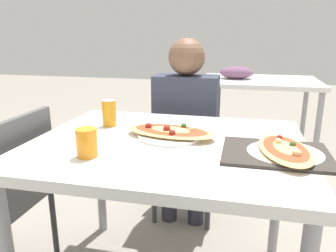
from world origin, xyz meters
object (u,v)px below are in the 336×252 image
at_px(pizza_main, 170,132).
at_px(drink_glass, 87,143).
at_px(soda_can, 109,113).
at_px(chair_side_left, 8,188).
at_px(pizza_second, 285,151).
at_px(chair_far_seated, 188,143).
at_px(person_seated, 185,117).
at_px(dining_table, 167,158).

distance_m(pizza_main, drink_glass, 0.38).
relative_size(soda_can, drink_glass, 1.20).
relative_size(chair_side_left, pizza_second, 2.19).
distance_m(chair_far_seated, person_seated, 0.23).
xyz_separation_m(pizza_main, pizza_second, (0.46, -0.13, -0.00)).
xyz_separation_m(pizza_main, soda_can, (-0.32, 0.10, 0.04)).
distance_m(dining_table, chair_side_left, 0.78).
height_order(dining_table, chair_far_seated, chair_far_seated).
xyz_separation_m(chair_side_left, drink_glass, (0.51, -0.17, 0.32)).
bearing_deg(drink_glass, soda_can, 101.62).
distance_m(dining_table, soda_can, 0.39).
bearing_deg(chair_side_left, drink_glass, -108.58).
height_order(chair_side_left, drink_glass, drink_glass).
bearing_deg(dining_table, chair_far_seated, 93.09).
distance_m(dining_table, chair_far_seated, 0.80).
bearing_deg(pizza_main, drink_glass, -129.02).
height_order(dining_table, chair_side_left, chair_side_left).
distance_m(person_seated, drink_glass, 0.93).
distance_m(person_seated, pizza_main, 0.61).
bearing_deg(drink_glass, chair_side_left, 161.42).
distance_m(chair_far_seated, chair_side_left, 1.10).
bearing_deg(pizza_second, pizza_main, 164.52).
relative_size(dining_table, pizza_second, 2.94).
bearing_deg(drink_glass, dining_table, 43.84).
bearing_deg(dining_table, person_seated, 93.59).
bearing_deg(chair_side_left, person_seated, -44.15).
relative_size(chair_far_seated, chair_side_left, 1.00).
distance_m(chair_side_left, soda_can, 0.59).
height_order(chair_far_seated, chair_side_left, same).
bearing_deg(drink_glass, person_seated, 77.48).
relative_size(person_seated, drink_glass, 11.00).
bearing_deg(dining_table, pizza_main, 92.49).
bearing_deg(person_seated, pizza_second, 124.13).
bearing_deg(pizza_main, dining_table, -87.51).
xyz_separation_m(person_seated, pizza_main, (0.04, -0.60, 0.08)).
bearing_deg(chair_side_left, dining_table, -85.31).
bearing_deg(dining_table, pizza_second, -7.98).
distance_m(chair_far_seated, soda_can, 0.75).
xyz_separation_m(dining_table, pizza_main, (-0.00, 0.06, 0.09)).
height_order(pizza_main, drink_glass, drink_glass).
bearing_deg(person_seated, pizza_main, 93.71).
height_order(soda_can, pizza_second, soda_can).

